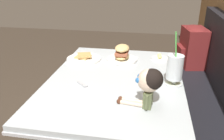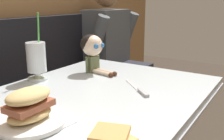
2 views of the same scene
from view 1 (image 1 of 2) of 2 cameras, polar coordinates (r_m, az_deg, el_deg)
The scene contains 8 objects.
diner_table at distance 1.54m, azimuth 0.79°, elevation -8.67°, with size 1.11×0.81×0.74m.
toast_plate at distance 1.74m, azimuth -6.81°, elevation 2.83°, with size 0.25×0.25×0.04m.
milkshake_glass at distance 1.37m, azimuth 14.91°, elevation 0.24°, with size 0.10×0.10×0.32m.
sandwich_plate at distance 1.70m, azimuth 2.43°, elevation 3.77°, with size 0.22×0.22×0.12m.
butter_saucer at distance 1.78m, azimuth 11.50°, elevation 2.88°, with size 0.12×0.12×0.04m.
butter_knife at distance 1.34m, azimuth -6.46°, elevation -3.98°, with size 0.17×0.19×0.01m.
seated_doll at distance 1.11m, azimuth 8.95°, elevation -3.04°, with size 0.13×0.22×0.20m.
backpack at distance 2.46m, azimuth 18.92°, elevation 5.62°, with size 0.33×0.29×0.41m.
Camera 1 is at (1.28, 0.38, 1.36)m, focal length 37.87 mm.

